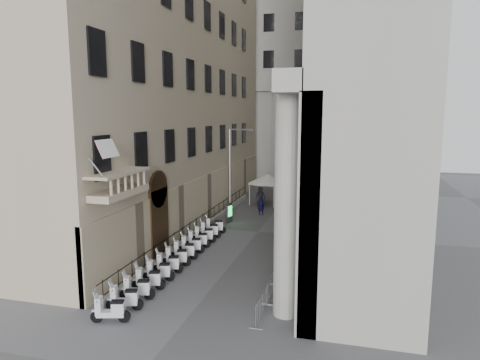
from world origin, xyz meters
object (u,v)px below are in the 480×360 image
(street_lamp, at_px, (233,164))
(pedestrian_a, at_px, (261,206))
(scooter_0, at_px, (111,322))
(security_tent, at_px, (265,178))
(info_kiosk, at_px, (229,213))
(pedestrian_b, at_px, (309,195))

(street_lamp, relative_size, pedestrian_a, 4.79)
(scooter_0, distance_m, pedestrian_a, 21.78)
(scooter_0, relative_size, security_tent, 0.39)
(info_kiosk, bearing_deg, pedestrian_a, 75.68)
(scooter_0, xyz_separation_m, security_tent, (1.46, 26.80, 2.60))
(pedestrian_b, bearing_deg, street_lamp, 62.40)
(security_tent, xyz_separation_m, pedestrian_a, (0.65, -5.13, -1.78))
(scooter_0, bearing_deg, street_lamp, -14.86)
(street_lamp, bearing_deg, scooter_0, -74.88)
(scooter_0, height_order, info_kiosk, info_kiosk)
(security_tent, bearing_deg, pedestrian_b, 10.19)
(scooter_0, relative_size, pedestrian_a, 0.92)
(info_kiosk, bearing_deg, pedestrian_b, 74.59)
(info_kiosk, distance_m, pedestrian_b, 10.99)
(street_lamp, bearing_deg, pedestrian_a, 32.82)
(street_lamp, distance_m, pedestrian_a, 4.61)
(security_tent, relative_size, info_kiosk, 2.36)
(scooter_0, height_order, security_tent, security_tent)
(security_tent, xyz_separation_m, pedestrian_b, (4.38, 0.79, -1.70))
(security_tent, height_order, info_kiosk, security_tent)
(scooter_0, distance_m, info_kiosk, 18.24)
(pedestrian_b, bearing_deg, scooter_0, 92.90)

